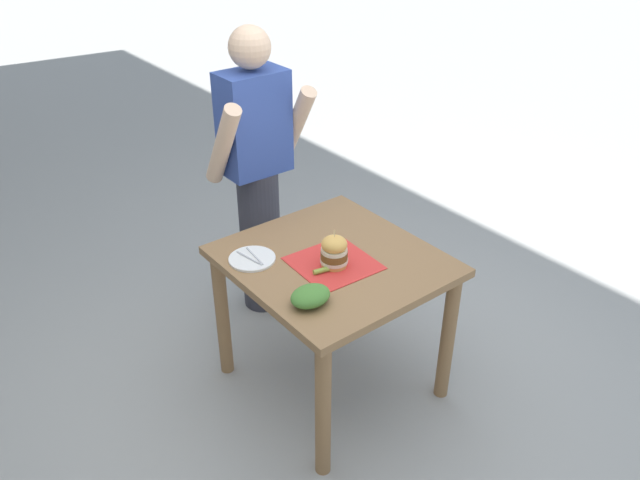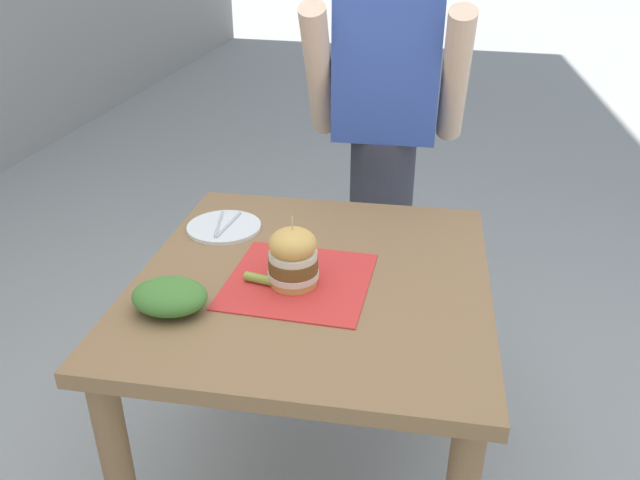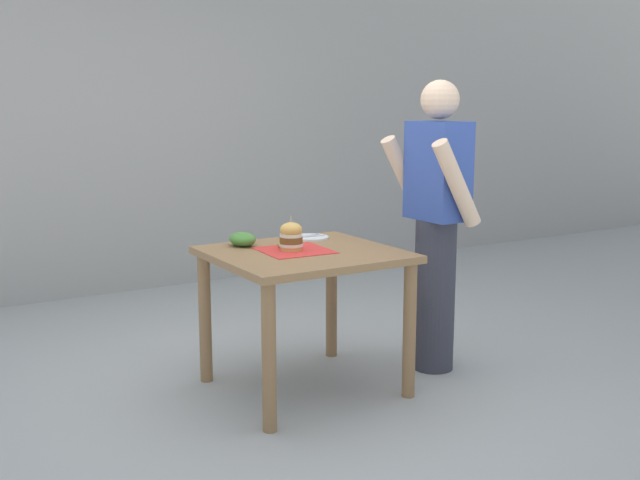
# 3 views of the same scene
# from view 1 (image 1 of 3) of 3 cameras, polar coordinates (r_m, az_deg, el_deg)

# --- Properties ---
(ground_plane) EXTENTS (80.00, 80.00, 0.00)m
(ground_plane) POSITION_cam_1_polar(r_m,az_deg,el_deg) (3.41, 1.06, -12.74)
(ground_plane) COLOR #9E9E99
(patio_table) EXTENTS (0.90, 0.96, 0.78)m
(patio_table) POSITION_cam_1_polar(r_m,az_deg,el_deg) (3.00, 1.18, -3.80)
(patio_table) COLOR olive
(patio_table) RESTS_ON ground
(serving_paper) EXTENTS (0.37, 0.37, 0.00)m
(serving_paper) POSITION_cam_1_polar(r_m,az_deg,el_deg) (2.89, 1.23, -2.13)
(serving_paper) COLOR red
(serving_paper) RESTS_ON patio_table
(sandwich) EXTENTS (0.13, 0.13, 0.19)m
(sandwich) POSITION_cam_1_polar(r_m,az_deg,el_deg) (2.83, 1.30, -1.04)
(sandwich) COLOR gold
(sandwich) RESTS_ON serving_paper
(pickle_spear) EXTENTS (0.10, 0.04, 0.02)m
(pickle_spear) POSITION_cam_1_polar(r_m,az_deg,el_deg) (2.81, 0.30, -2.76)
(pickle_spear) COLOR #8EA83D
(pickle_spear) RESTS_ON serving_paper
(side_plate_with_forks) EXTENTS (0.22, 0.22, 0.02)m
(side_plate_with_forks) POSITION_cam_1_polar(r_m,az_deg,el_deg) (2.93, -6.23, -1.71)
(side_plate_with_forks) COLOR white
(side_plate_with_forks) RESTS_ON patio_table
(side_salad) EXTENTS (0.18, 0.14, 0.08)m
(side_salad) POSITION_cam_1_polar(r_m,az_deg,el_deg) (2.61, -0.88, -5.14)
(side_salad) COLOR #477F33
(side_salad) RESTS_ON patio_table
(diner_across_table) EXTENTS (0.55, 0.35, 1.69)m
(diner_across_table) POSITION_cam_1_polar(r_m,az_deg,el_deg) (3.52, -5.76, 6.07)
(diner_across_table) COLOR #33333D
(diner_across_table) RESTS_ON ground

